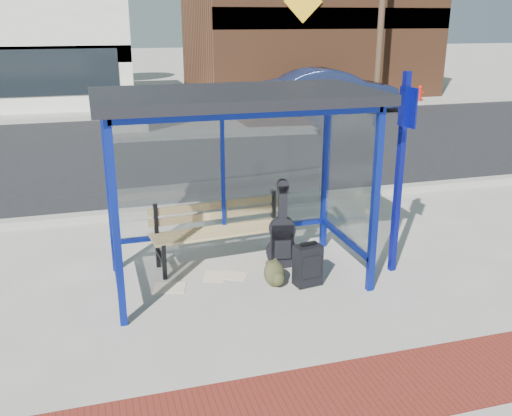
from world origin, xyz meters
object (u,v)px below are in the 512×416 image
object	(u,v)px
suitcase	(308,265)
parked_car	(332,90)
backpack	(275,274)
bench	(220,227)
guitar_bag	(282,238)
fire_hydrant	(420,93)

from	to	relation	value
suitcase	parked_car	size ratio (longest dim) A/B	0.13
suitcase	backpack	size ratio (longest dim) A/B	1.72
bench	backpack	xyz separation A→B (m)	(0.49, -0.93, -0.35)
guitar_bag	fire_hydrant	bearing A→B (deg)	63.25
bench	backpack	world-z (taller)	bench
guitar_bag	suitcase	distance (m)	0.65
bench	backpack	distance (m)	1.10
guitar_bag	backpack	size ratio (longest dim) A/B	3.41
fire_hydrant	backpack	bearing A→B (deg)	-127.27
bench	guitar_bag	distance (m)	0.86
guitar_bag	backpack	world-z (taller)	guitar_bag
suitcase	backpack	distance (m)	0.43
backpack	suitcase	bearing A→B (deg)	-27.16
suitcase	parked_car	bearing A→B (deg)	56.66
bench	backpack	bearing A→B (deg)	-66.97
bench	fire_hydrant	bearing A→B (deg)	44.97
bench	suitcase	world-z (taller)	bench
backpack	fire_hydrant	world-z (taller)	fire_hydrant
parked_car	suitcase	bearing A→B (deg)	158.53
bench	guitar_bag	xyz separation A→B (m)	(0.76, -0.40, -0.09)
backpack	fire_hydrant	distance (m)	17.79
suitcase	backpack	bearing A→B (deg)	158.83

